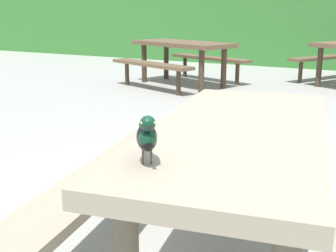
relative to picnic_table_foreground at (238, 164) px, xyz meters
name	(u,v)px	position (x,y,z in m)	size (l,w,h in m)	color
picnic_table_foreground	(238,164)	(0.00, 0.00, 0.00)	(1.97, 1.99, 0.74)	gray
bird_grackle	(147,136)	(-0.10, -0.65, 0.29)	(0.19, 0.25, 0.18)	black
picnic_table_mid_left	(182,53)	(-2.76, 4.87, 0.00)	(2.16, 2.14, 0.74)	brown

